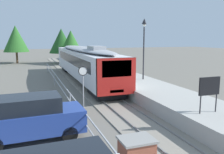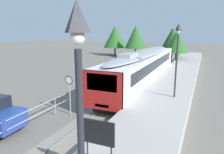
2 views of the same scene
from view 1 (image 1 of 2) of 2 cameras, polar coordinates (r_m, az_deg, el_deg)
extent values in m
plane|color=#6B665B|center=(24.81, -13.17, -1.48)|extent=(160.00, 160.00, 0.00)
cube|color=gray|center=(25.30, -6.41, -1.01)|extent=(3.20, 60.00, 0.06)
cube|color=slate|center=(25.13, -8.01, -0.95)|extent=(0.08, 60.00, 0.08)
cube|color=slate|center=(25.45, -4.83, -0.76)|extent=(0.08, 60.00, 0.08)
cube|color=silver|center=(25.60, -6.79, 3.48)|extent=(2.80, 20.08, 2.55)
cube|color=red|center=(16.13, 1.07, 0.09)|extent=(2.80, 0.24, 2.55)
cube|color=black|center=(15.98, 1.18, 2.03)|extent=(2.13, 0.08, 1.12)
cube|color=black|center=(25.56, -6.81, 4.39)|extent=(2.82, 16.87, 0.92)
ellipsoid|color=#9EA0A5|center=(25.49, -6.86, 6.74)|extent=(2.69, 19.28, 0.44)
cube|color=#9EA0A5|center=(20.62, -3.77, 6.95)|extent=(1.10, 2.20, 0.36)
cube|color=#EAE5C6|center=(16.26, 1.14, -3.41)|extent=(1.00, 0.10, 0.20)
cube|color=black|center=(18.56, -1.45, -3.55)|extent=(2.24, 3.20, 0.55)
cube|color=black|center=(33.23, -9.67, 2.08)|extent=(2.24, 3.20, 0.55)
cube|color=#A8A59E|center=(26.14, 0.53, 0.32)|extent=(3.90, 60.00, 0.90)
cylinder|color=#232328|center=(21.21, 7.62, 5.60)|extent=(0.12, 0.12, 4.60)
pyramid|color=#232328|center=(21.21, 7.78, 13.17)|extent=(0.34, 0.34, 0.50)
sphere|color=silver|center=(21.19, 7.77, 12.30)|extent=(0.24, 0.24, 0.24)
cylinder|color=#232328|center=(12.40, 20.49, -6.29)|extent=(0.06, 0.06, 0.90)
cylinder|color=#232328|center=(13.03, 23.74, -5.75)|extent=(0.06, 0.06, 0.90)
cube|color=black|center=(12.51, 22.41, -2.04)|extent=(1.20, 0.08, 0.90)
cylinder|color=#9EA0A5|center=(15.43, -6.92, -3.68)|extent=(0.07, 0.07, 2.20)
cylinder|color=white|center=(15.16, -7.00, 1.46)|extent=(0.60, 0.03, 0.60)
torus|color=black|center=(15.15, -6.99, 1.45)|extent=(0.61, 0.05, 0.61)
cube|color=gray|center=(8.55, 5.99, -14.73)|extent=(1.21, 0.99, 0.08)
cube|color=#9EA0A5|center=(14.82, -10.09, -3.92)|extent=(0.05, 36.00, 0.05)
cube|color=#9EA0A5|center=(14.95, -10.03, -5.83)|extent=(0.05, 36.00, 0.05)
cylinder|color=#9EA0A5|center=(14.96, -10.02, -6.06)|extent=(0.06, 0.06, 1.25)
cylinder|color=#9EA0A5|center=(23.69, -13.67, -0.47)|extent=(0.06, 0.06, 1.25)
cylinder|color=#9EA0A5|center=(32.57, -15.34, 2.10)|extent=(0.06, 0.06, 1.25)
cube|color=navy|center=(11.40, -18.70, -10.13)|extent=(4.67, 2.08, 1.00)
cube|color=black|center=(11.15, -19.96, -6.13)|extent=(2.96, 1.79, 0.68)
cylinder|color=black|center=(12.50, -11.73, -10.52)|extent=(0.73, 0.27, 0.72)
cylinder|color=black|center=(10.98, -10.15, -13.35)|extent=(0.73, 0.27, 0.72)
cylinder|color=brown|center=(44.12, -11.94, 4.47)|extent=(0.36, 0.36, 1.87)
cone|color=#1E4C1E|center=(43.98, -12.08, 8.53)|extent=(4.45, 4.45, 4.37)
cylinder|color=brown|center=(46.44, -21.89, 4.37)|extent=(0.36, 0.36, 2.09)
cone|color=#286023|center=(46.31, -22.15, 8.54)|extent=(4.45, 4.45, 4.68)
cylinder|color=brown|center=(41.44, -9.76, 4.37)|extent=(0.36, 0.36, 2.07)
cone|color=#286023|center=(41.30, -9.87, 8.41)|extent=(3.82, 3.82, 3.77)
camera|label=2|loc=(11.89, 57.97, 10.94)|focal=34.75mm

